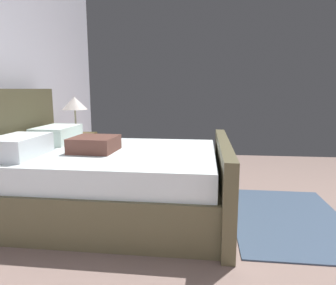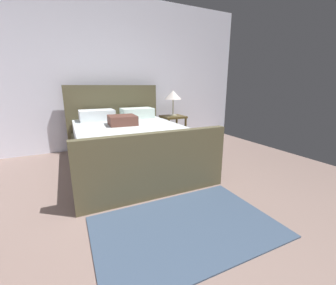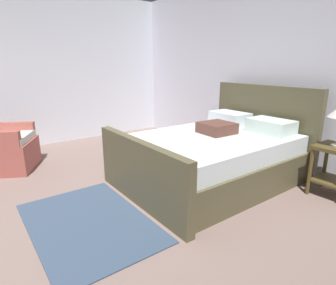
# 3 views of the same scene
# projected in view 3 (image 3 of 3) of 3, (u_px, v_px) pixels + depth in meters

# --- Properties ---
(ground_plane) EXTENTS (5.97, 6.70, 0.02)m
(ground_plane) POSITION_uv_depth(u_px,v_px,m) (39.00, 230.00, 2.62)
(ground_plane) COLOR #7D665E
(wall_back) EXTENTS (6.09, 0.12, 2.80)m
(wall_back) POSITION_uv_depth(u_px,v_px,m) (267.00, 71.00, 4.23)
(wall_back) COLOR silver
(wall_back) RESTS_ON ground
(bed) EXTENTS (1.71, 2.24, 1.21)m
(bed) POSITION_uv_depth(u_px,v_px,m) (214.00, 155.00, 3.65)
(bed) COLOR brown
(bed) RESTS_ON ground
(nightstand_right) EXTENTS (0.44, 0.44, 0.60)m
(nightstand_right) POSITION_uv_depth(u_px,v_px,m) (336.00, 163.00, 3.20)
(nightstand_right) COLOR #4D3E1E
(nightstand_right) RESTS_ON ground
(armchair) EXTENTS (0.98, 0.99, 0.90)m
(armchair) POSITION_uv_depth(u_px,v_px,m) (2.00, 147.00, 4.02)
(armchair) COLOR #A35047
(armchair) RESTS_ON ground
(area_rug) EXTENTS (1.57, 1.04, 0.01)m
(area_rug) POSITION_uv_depth(u_px,v_px,m) (88.00, 222.00, 2.73)
(area_rug) COLOR #37485E
(area_rug) RESTS_ON ground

